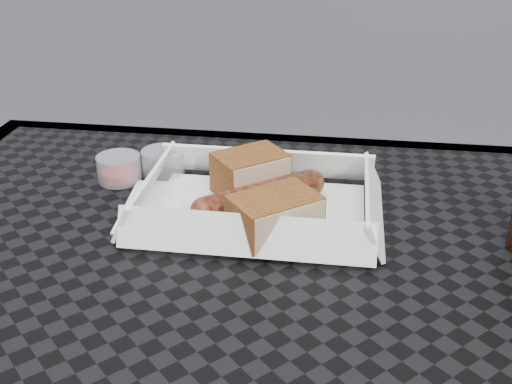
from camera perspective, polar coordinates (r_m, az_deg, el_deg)
food_tray at (r=0.67m, az=0.12°, el=-1.76°), size 0.22×0.15×0.00m
bratwurst at (r=0.66m, az=0.36°, el=-0.40°), size 0.13×0.11×0.03m
bread_near at (r=0.69m, az=-0.53°, el=1.68°), size 0.09×0.09×0.05m
bread_far at (r=0.61m, az=1.66°, el=-2.14°), size 0.10×0.09×0.04m
veg_garnish at (r=0.62m, az=4.79°, el=-3.80°), size 0.03×0.03×0.00m
napkin at (r=0.68m, az=-6.70°, el=-1.34°), size 0.13×0.13×0.00m
condiment_cup_sauce at (r=0.75m, az=-12.07°, el=2.07°), size 0.05×0.05×0.03m
condiment_cup_empty at (r=0.76m, az=-8.25°, el=2.61°), size 0.05×0.05×0.03m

